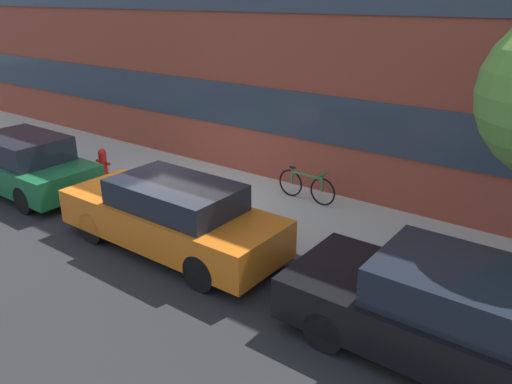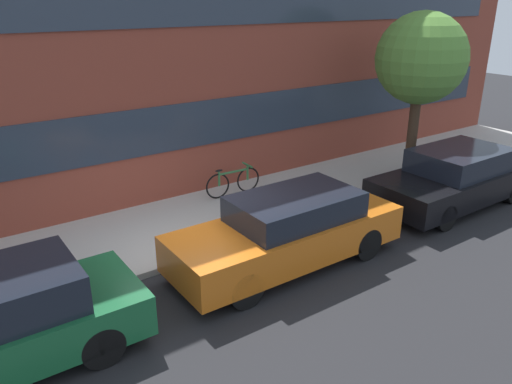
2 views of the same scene
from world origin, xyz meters
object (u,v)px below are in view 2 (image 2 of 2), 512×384
at_px(parked_car_orange, 289,231).
at_px(fire_hydrant, 33,270).
at_px(street_tree, 421,59).
at_px(parked_car_black, 454,178).
at_px(bicycle, 233,181).

bearing_deg(parked_car_orange, fire_hydrant, -21.31).
distance_m(parked_car_orange, street_tree, 6.49).
bearing_deg(fire_hydrant, street_tree, 1.02).
bearing_deg(parked_car_black, fire_hydrant, -9.96).
xyz_separation_m(parked_car_black, street_tree, (0.58, 1.80, 2.57)).
distance_m(fire_hydrant, bicycle, 5.34).
distance_m(bicycle, street_tree, 5.73).
bearing_deg(bicycle, fire_hydrant, -159.00).
xyz_separation_m(fire_hydrant, bicycle, (5.07, 1.69, 0.01)).
bearing_deg(parked_car_orange, bicycle, -105.14).
height_order(parked_car_orange, bicycle, parked_car_orange).
bearing_deg(street_tree, fire_hydrant, -178.98).
relative_size(parked_car_orange, street_tree, 1.05).
relative_size(bicycle, street_tree, 0.35).
distance_m(parked_car_orange, fire_hydrant, 4.48).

